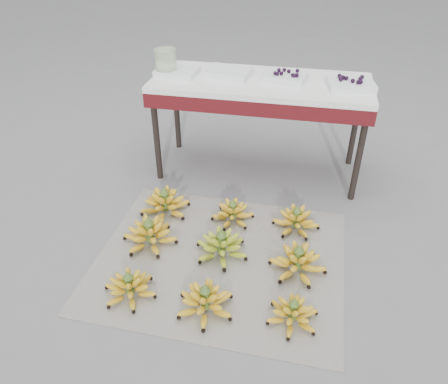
% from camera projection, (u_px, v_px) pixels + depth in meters
% --- Properties ---
extents(ground, '(60.00, 60.00, 0.00)m').
position_uv_depth(ground, '(211.00, 266.00, 2.21)').
color(ground, slate).
rests_on(ground, ground).
extents(newspaper_mat, '(1.28, 1.08, 0.01)m').
position_uv_depth(newspaper_mat, '(220.00, 259.00, 2.25)').
color(newspaper_mat, silver).
rests_on(newspaper_mat, ground).
extents(bunch_front_left, '(0.32, 0.32, 0.15)m').
position_uv_depth(bunch_front_left, '(130.00, 287.00, 2.02)').
color(bunch_front_left, yellow).
rests_on(bunch_front_left, newspaper_mat).
extents(bunch_front_center, '(0.32, 0.32, 0.16)m').
position_uv_depth(bunch_front_center, '(205.00, 301.00, 1.94)').
color(bunch_front_center, yellow).
rests_on(bunch_front_center, newspaper_mat).
extents(bunch_front_right, '(0.29, 0.29, 0.14)m').
position_uv_depth(bunch_front_right, '(293.00, 313.00, 1.89)').
color(bunch_front_right, yellow).
rests_on(bunch_front_right, newspaper_mat).
extents(bunch_mid_left, '(0.34, 0.34, 0.18)m').
position_uv_depth(bunch_mid_left, '(150.00, 235.00, 2.32)').
color(bunch_mid_left, yellow).
rests_on(bunch_mid_left, newspaper_mat).
extents(bunch_mid_center, '(0.34, 0.34, 0.17)m').
position_uv_depth(bunch_mid_center, '(222.00, 246.00, 2.24)').
color(bunch_mid_center, '#69981F').
rests_on(bunch_mid_center, newspaper_mat).
extents(bunch_mid_right, '(0.32, 0.32, 0.17)m').
position_uv_depth(bunch_mid_right, '(298.00, 262.00, 2.15)').
color(bunch_mid_right, yellow).
rests_on(bunch_mid_right, newspaper_mat).
extents(bunch_back_left, '(0.37, 0.37, 0.18)m').
position_uv_depth(bunch_back_left, '(165.00, 204.00, 2.55)').
color(bunch_back_left, yellow).
rests_on(bunch_back_left, newspaper_mat).
extents(bunch_back_center, '(0.29, 0.29, 0.15)m').
position_uv_depth(bunch_back_center, '(233.00, 213.00, 2.49)').
color(bunch_back_center, yellow).
rests_on(bunch_back_center, newspaper_mat).
extents(bunch_back_right, '(0.33, 0.33, 0.16)m').
position_uv_depth(bunch_back_right, '(296.00, 221.00, 2.43)').
color(bunch_back_right, yellow).
rests_on(bunch_back_right, newspaper_mat).
extents(vendor_table, '(1.32, 0.53, 0.64)m').
position_uv_depth(vendor_table, '(261.00, 91.00, 2.67)').
color(vendor_table, black).
rests_on(vendor_table, ground).
extents(tray_far_left, '(0.26, 0.20, 0.04)m').
position_uv_depth(tray_far_left, '(177.00, 72.00, 2.69)').
color(tray_far_left, silver).
rests_on(tray_far_left, vendor_table).
extents(tray_left, '(0.30, 0.24, 0.04)m').
position_uv_depth(tray_left, '(229.00, 73.00, 2.68)').
color(tray_left, silver).
rests_on(tray_left, vendor_table).
extents(tray_right, '(0.28, 0.22, 0.06)m').
position_uv_depth(tray_right, '(285.00, 77.00, 2.61)').
color(tray_right, silver).
rests_on(tray_right, vendor_table).
extents(tray_far_right, '(0.29, 0.23, 0.07)m').
position_uv_depth(tray_far_right, '(351.00, 84.00, 2.50)').
color(tray_far_right, silver).
rests_on(tray_far_right, vendor_table).
extents(glass_jar, '(0.14, 0.14, 0.16)m').
position_uv_depth(glass_jar, '(166.00, 63.00, 2.65)').
color(glass_jar, '#DCF1C0').
rests_on(glass_jar, vendor_table).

